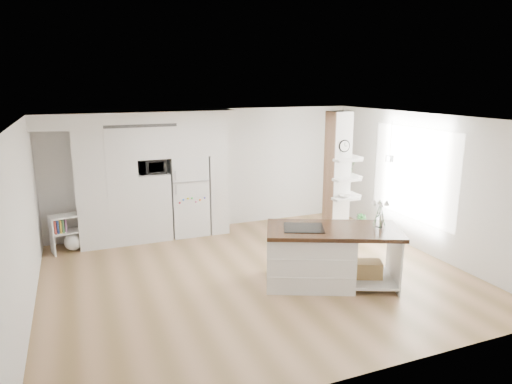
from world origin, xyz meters
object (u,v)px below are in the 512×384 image
Objects in this scene: refrigerator at (188,195)px; floor_plant_a at (357,228)px; bookshelf at (70,235)px; kitchen_island at (317,255)px.

refrigerator is 3.58× the size of floor_plant_a.
floor_plant_a is at bearing -28.97° from bookshelf.
kitchen_island is at bearing -68.16° from refrigerator.
floor_plant_a is (3.22, -1.72, -0.63)m from refrigerator.
refrigerator is 0.74× the size of kitchen_island.
bookshelf is 5.87m from floor_plant_a.
floor_plant_a is at bearing 64.70° from kitchen_island.
bookshelf reaches higher than floor_plant_a.
refrigerator is at bearing 151.83° from floor_plant_a.
kitchen_island is 3.18× the size of bookshelf.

